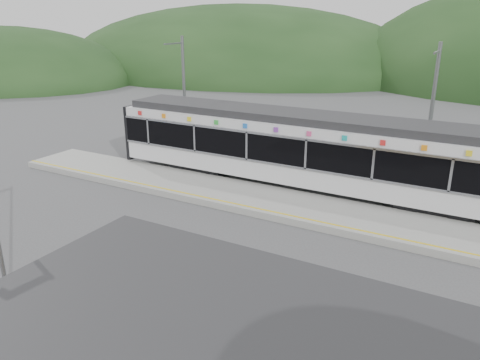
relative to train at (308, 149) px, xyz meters
The scene contains 7 objects.
ground 6.66m from the train, 108.62° to the right, with size 120.00×120.00×0.00m, color #4C4C4F.
hills 4.71m from the train, ahead, with size 146.00×149.00×26.00m.
platform 3.88m from the train, 126.83° to the right, with size 26.00×3.20×0.30m, color #9E9E99.
yellow_line 4.81m from the train, 116.82° to the right, with size 26.00×0.10×0.01m, color yellow.
train is the anchor object (origin of this frame).
catenary_mast_west 9.51m from the train, 164.14° to the left, with size 0.18×1.80×7.00m.
catenary_mast_east 5.82m from the train, 27.24° to the left, with size 0.18×1.80×7.00m.
Camera 1 is at (9.72, -14.45, 8.03)m, focal length 35.00 mm.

